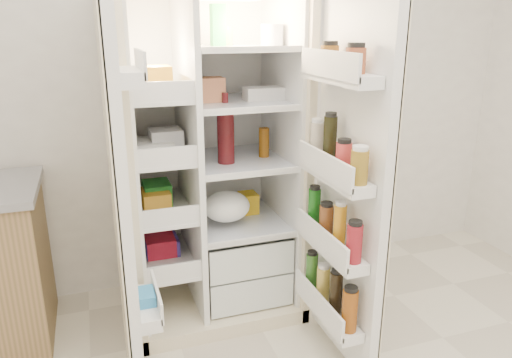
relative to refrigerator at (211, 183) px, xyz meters
name	(u,v)px	position (x,y,z in m)	size (l,w,h in m)	color
wall_back	(221,67)	(0.17, 0.35, 0.61)	(4.00, 0.02, 2.70)	white
refrigerator	(211,183)	(0.00, 0.00, 0.00)	(0.92, 0.70, 1.80)	beige
freezer_door	(122,205)	(-0.51, -0.60, 0.15)	(0.15, 0.40, 1.72)	white
fridge_door	(347,190)	(0.47, -0.69, 0.13)	(0.17, 0.58, 1.72)	white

